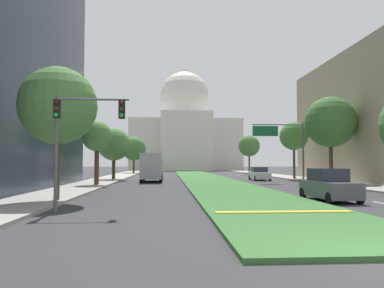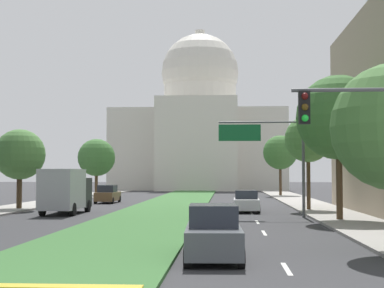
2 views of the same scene
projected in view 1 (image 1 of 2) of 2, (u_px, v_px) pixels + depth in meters
name	position (u px, v px, depth m)	size (l,w,h in m)	color
ground_plane	(199.00, 176.00, 58.76)	(260.00, 260.00, 0.00)	#333335
grass_median	(201.00, 177.00, 53.72)	(6.34, 91.15, 0.14)	#386B33
median_curb_nose	(284.00, 212.00, 15.51)	(5.71, 0.50, 0.04)	gold
lane_dashes_right	(267.00, 181.00, 43.82)	(0.16, 52.08, 0.01)	silver
sidewalk_left	(109.00, 179.00, 47.89)	(4.00, 91.15, 0.15)	#9E9991
sidewalk_right	(298.00, 178.00, 49.45)	(4.00, 91.15, 0.15)	#9E9991
capitol_building	(185.00, 133.00, 108.99)	(30.27, 26.60, 29.49)	silver
traffic_light_near_left	(76.00, 127.00, 16.86)	(3.34, 0.35, 5.20)	#515456
overhead_guide_sign	(284.00, 140.00, 40.98)	(5.69, 0.20, 6.50)	#515456
street_tree_left_near	(58.00, 106.00, 20.91)	(4.31, 4.31, 7.52)	#4C3823
street_tree_left_mid	(97.00, 137.00, 35.16)	(2.81, 2.81, 6.03)	#4C3823
street_tree_right_mid	(330.00, 122.00, 38.22)	(5.15, 5.15, 8.88)	#4C3823
street_tree_left_far	(114.00, 145.00, 46.19)	(4.00, 4.00, 6.40)	#4C3823
street_tree_right_far	(294.00, 136.00, 47.76)	(3.60, 3.60, 7.34)	#4C3823
street_tree_left_distant	(134.00, 149.00, 73.89)	(4.71, 4.71, 7.23)	#4C3823
street_tree_right_distant	(249.00, 146.00, 76.03)	(4.27, 4.27, 7.63)	#4C3823
sedan_lead_stopped	(329.00, 186.00, 21.58)	(2.03, 4.51, 1.85)	#4C5156
sedan_midblock	(259.00, 174.00, 45.83)	(1.98, 4.27, 1.63)	silver
sedan_distant	(156.00, 171.00, 57.54)	(1.92, 4.26, 1.75)	brown
box_truck_delivery	(152.00, 167.00, 42.29)	(2.40, 6.40, 3.20)	black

